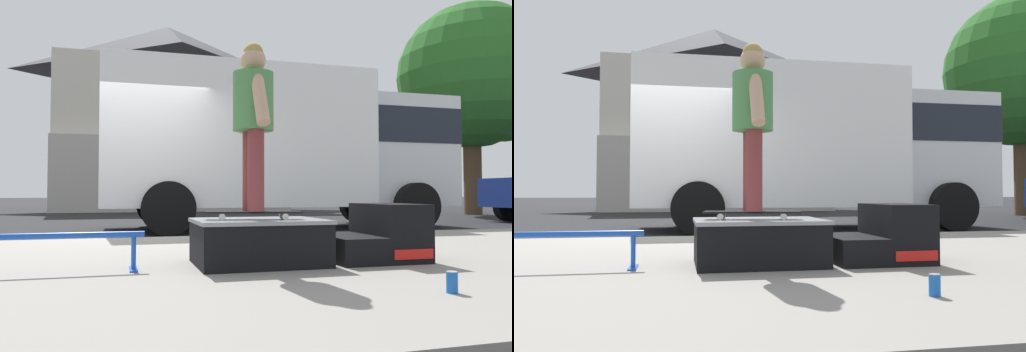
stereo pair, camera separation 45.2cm
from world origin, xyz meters
The scene contains 11 objects.
ground_plane centered at (0.00, 0.00, 0.00)m, with size 140.00×140.00×0.00m, color black.
sidewalk_slab centered at (0.00, -3.00, 0.06)m, with size 50.00×5.00×0.12m, color gray.
skate_box centered at (0.91, -3.26, 0.32)m, with size 1.05×0.78×0.37m.
kicker_ramp centered at (1.99, -3.26, 0.32)m, with size 0.81×0.76×0.49m.
grind_rail centered at (-0.83, -3.28, 0.34)m, with size 1.67×0.28×0.29m.
skateboard centered at (0.85, -3.31, 0.55)m, with size 0.80×0.34×0.07m.
skater_kid centered at (0.85, -3.31, 1.36)m, with size 0.33×0.70×1.37m.
soda_can centered at (1.69, -4.65, 0.18)m, with size 0.07×0.07×0.13m.
box_truck centered at (2.94, 2.20, 1.70)m, with size 6.91×2.63×3.05m.
street_tree_main centered at (11.21, 6.31, 4.42)m, with size 5.23×4.76×6.95m.
house_behind centered at (1.82, 15.31, 4.24)m, with size 9.54×8.23×8.40m.
Camera 1 is at (-0.17, -7.09, 0.70)m, focal length 34.02 mm.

